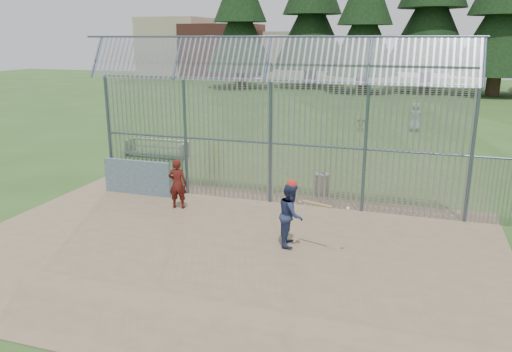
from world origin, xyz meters
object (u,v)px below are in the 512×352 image
(trash_can, at_px, (322,184))
(onlooker, at_px, (178,184))
(batter, at_px, (291,214))
(dugout_wall, at_px, (137,177))
(bleacher, at_px, (157,148))

(trash_can, bearing_deg, onlooker, -144.72)
(batter, bearing_deg, dugout_wall, 57.32)
(onlooker, bearing_deg, trash_can, -154.95)
(onlooker, height_order, trash_can, onlooker)
(batter, xyz_separation_m, trash_can, (-0.03, 4.62, -0.47))
(dugout_wall, distance_m, batter, 6.65)
(dugout_wall, distance_m, bleacher, 5.76)
(dugout_wall, relative_size, bleacher, 0.83)
(dugout_wall, height_order, onlooker, onlooker)
(onlooker, distance_m, trash_can, 5.03)
(onlooker, bearing_deg, batter, 146.95)
(batter, xyz_separation_m, onlooker, (-4.12, 1.73, -0.03))
(batter, relative_size, onlooker, 1.04)
(dugout_wall, distance_m, trash_can, 6.40)
(onlooker, relative_size, trash_can, 1.95)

